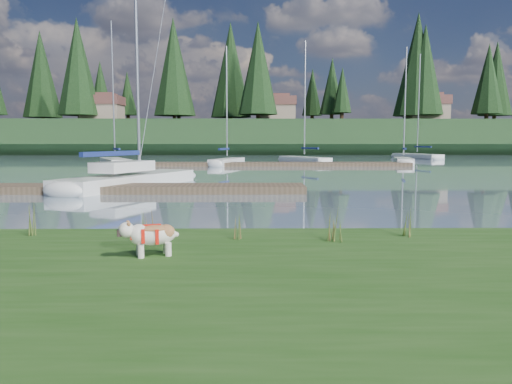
{
  "coord_description": "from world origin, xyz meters",
  "views": [
    {
      "loc": [
        1.78,
        -11.38,
        2.11
      ],
      "look_at": [
        1.91,
        -0.5,
        0.98
      ],
      "focal_mm": 35.0,
      "sensor_mm": 36.0,
      "label": 1
    }
  ],
  "objects": [
    {
      "name": "weed_1",
      "position": [
        1.58,
        -2.59,
        0.56
      ],
      "size": [
        0.17,
        0.14,
        0.51
      ],
      "color": "#475B23",
      "rests_on": "bank"
    },
    {
      "name": "weed_4",
      "position": [
        3.29,
        -2.6,
        0.5
      ],
      "size": [
        0.17,
        0.14,
        0.36
      ],
      "color": "#475B23",
      "rests_on": "bank"
    },
    {
      "name": "dock_far",
      "position": [
        2.0,
        30.0,
        0.15
      ],
      "size": [
        26.0,
        2.2,
        0.3
      ],
      "primitive_type": "cube",
      "color": "#4C3D2C",
      "rests_on": "ground"
    },
    {
      "name": "conifer_3",
      "position": [
        -10.0,
        72.0,
        11.74
      ],
      "size": [
        4.84,
        4.84,
        12.25
      ],
      "color": "#382619",
      "rests_on": "ridge"
    },
    {
      "name": "weed_2",
      "position": [
        3.25,
        -2.83,
        0.64
      ],
      "size": [
        0.17,
        0.14,
        0.68
      ],
      "color": "#475B23",
      "rests_on": "bank"
    },
    {
      "name": "sailboat_bg_1",
      "position": [
        -10.17,
        32.46,
        0.33
      ],
      "size": [
        4.79,
        8.18,
        12.24
      ],
      "rotation": [
        0.0,
        0.0,
        1.99
      ],
      "color": "silver",
      "rests_on": "ground"
    },
    {
      "name": "ridge",
      "position": [
        0.0,
        73.0,
        2.5
      ],
      "size": [
        200.0,
        20.0,
        5.0
      ],
      "primitive_type": "cube",
      "color": "#1A3319",
      "rests_on": "ground"
    },
    {
      "name": "bulldog",
      "position": [
        0.28,
        -3.87,
        0.69
      ],
      "size": [
        0.92,
        0.55,
        0.54
      ],
      "rotation": [
        0.0,
        0.0,
        3.46
      ],
      "color": "silver",
      "rests_on": "bank"
    },
    {
      "name": "weed_5",
      "position": [
        4.65,
        -2.39,
        0.58
      ],
      "size": [
        0.17,
        0.14,
        0.55
      ],
      "color": "#475B23",
      "rests_on": "bank"
    },
    {
      "name": "weed_3",
      "position": [
        -2.22,
        -2.17,
        0.63
      ],
      "size": [
        0.17,
        0.14,
        0.66
      ],
      "color": "#475B23",
      "rests_on": "bank"
    },
    {
      "name": "dock_near",
      "position": [
        -4.0,
        9.0,
        0.15
      ],
      "size": [
        16.0,
        2.0,
        0.3
      ],
      "primitive_type": "cube",
      "color": "#4C3D2C",
      "rests_on": "ground"
    },
    {
      "name": "sailboat_bg_5",
      "position": [
        21.08,
        47.51,
        0.32
      ],
      "size": [
        4.22,
        8.62,
        12.11
      ],
      "rotation": [
        0.0,
        0.0,
        1.89
      ],
      "color": "silver",
      "rests_on": "ground"
    },
    {
      "name": "mud_lip",
      "position": [
        0.0,
        -1.6,
        0.07
      ],
      "size": [
        60.0,
        0.5,
        0.14
      ],
      "primitive_type": "cube",
      "color": "#33281C",
      "rests_on": "ground"
    },
    {
      "name": "house_0",
      "position": [
        -22.0,
        70.0,
        7.31
      ],
      "size": [
        6.3,
        5.3,
        4.65
      ],
      "color": "gray",
      "rests_on": "ridge"
    },
    {
      "name": "conifer_7",
      "position": [
        42.0,
        71.0,
        12.19
      ],
      "size": [
        5.28,
        5.28,
        13.2
      ],
      "color": "#382619",
      "rests_on": "ridge"
    },
    {
      "name": "sailboat_bg_2",
      "position": [
        -0.03,
        32.13,
        0.33
      ],
      "size": [
        3.17,
        6.75,
        10.15
      ],
      "rotation": [
        0.0,
        0.0,
        1.28
      ],
      "color": "silver",
      "rests_on": "ground"
    },
    {
      "name": "bank",
      "position": [
        0.0,
        -6.0,
        0.17
      ],
      "size": [
        60.0,
        9.0,
        0.35
      ],
      "primitive_type": "cube",
      "color": "#274B19",
      "rests_on": "ground"
    },
    {
      "name": "house_1",
      "position": [
        6.0,
        71.0,
        7.31
      ],
      "size": [
        6.3,
        5.3,
        4.65
      ],
      "color": "gray",
      "rests_on": "ridge"
    },
    {
      "name": "conifer_6",
      "position": [
        28.0,
        68.0,
        13.99
      ],
      "size": [
        7.04,
        7.04,
        17.0
      ],
      "color": "#382619",
      "rests_on": "ridge"
    },
    {
      "name": "sailboat_bg_4",
      "position": [
        15.6,
        33.58,
        0.33
      ],
      "size": [
        2.88,
        7.09,
        10.37
      ],
      "rotation": [
        0.0,
        0.0,
        1.35
      ],
      "color": "silver",
      "rests_on": "ground"
    },
    {
      "name": "ground",
      "position": [
        0.0,
        30.0,
        0.0
      ],
      "size": [
        200.0,
        200.0,
        0.0
      ],
      "primitive_type": "plane",
      "color": "#7C93A8",
      "rests_on": "ground"
    },
    {
      "name": "conifer_2",
      "position": [
        -25.0,
        68.0,
        13.54
      ],
      "size": [
        6.6,
        6.6,
        16.05
      ],
      "color": "#382619",
      "rests_on": "ridge"
    },
    {
      "name": "sailboat_main",
      "position": [
        -3.45,
        12.06,
        0.42
      ],
      "size": [
        5.39,
        9.61,
        13.75
      ],
      "rotation": [
        0.0,
        0.0,
        1.18
      ],
      "color": "silver",
      "rests_on": "ground"
    },
    {
      "name": "weed_0",
      "position": [
        -0.09,
        -2.39,
        0.57
      ],
      "size": [
        0.17,
        0.14,
        0.52
      ],
      "color": "#475B23",
      "rests_on": "bank"
    },
    {
      "name": "conifer_4",
      "position": [
        3.0,
        66.0,
        13.09
      ],
      "size": [
        6.16,
        6.16,
        15.1
      ],
      "color": "#382619",
      "rests_on": "ridge"
    },
    {
      "name": "house_2",
      "position": [
        30.0,
        69.0,
        7.31
      ],
      "size": [
        6.3,
        5.3,
        4.65
      ],
      "color": "gray",
      "rests_on": "ridge"
    },
    {
      "name": "sailboat_bg_3",
      "position": [
        6.63,
        36.61,
        0.32
      ],
      "size": [
        4.88,
        7.66,
        11.5
      ],
      "rotation": [
        0.0,
        0.0,
        2.04
      ],
      "color": "silver",
      "rests_on": "ground"
    },
    {
      "name": "conifer_5",
      "position": [
        15.0,
        70.0,
        10.83
      ],
      "size": [
        3.96,
        3.96,
        10.35
      ],
      "color": "#382619",
      "rests_on": "ridge"
    }
  ]
}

